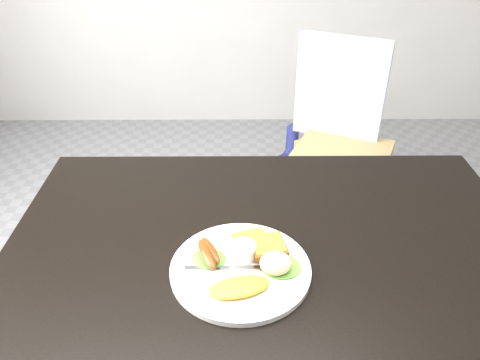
# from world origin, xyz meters

# --- Properties ---
(dining_table) EXTENTS (1.20, 0.80, 0.04)m
(dining_table) POSITION_xyz_m (0.00, 0.00, 0.73)
(dining_table) COLOR black
(dining_table) RESTS_ON ground
(dining_chair) EXTENTS (0.51, 0.51, 0.05)m
(dining_chair) POSITION_xyz_m (0.37, 0.92, 0.45)
(dining_chair) COLOR tan
(dining_chair) RESTS_ON ground
(person) EXTENTS (0.65, 0.53, 1.55)m
(person) POSITION_xyz_m (0.12, 0.80, 0.78)
(person) COLOR navy
(person) RESTS_ON ground
(plate) EXTENTS (0.30, 0.30, 0.01)m
(plate) POSITION_xyz_m (-0.07, -0.09, 0.76)
(plate) COLOR white
(plate) RESTS_ON dining_table
(lettuce_left) EXTENTS (0.09, 0.08, 0.01)m
(lettuce_left) POSITION_xyz_m (-0.13, -0.06, 0.77)
(lettuce_left) COLOR green
(lettuce_left) RESTS_ON plate
(lettuce_right) EXTENTS (0.09, 0.08, 0.01)m
(lettuce_right) POSITION_xyz_m (0.02, -0.09, 0.77)
(lettuce_right) COLOR #48961F
(lettuce_right) RESTS_ON plate
(omelette) EXTENTS (0.14, 0.09, 0.02)m
(omelette) POSITION_xyz_m (-0.07, -0.15, 0.77)
(omelette) COLOR yellow
(omelette) RESTS_ON plate
(sausage_a) EXTENTS (0.06, 0.10, 0.02)m
(sausage_a) POSITION_xyz_m (-0.14, -0.07, 0.78)
(sausage_a) COLOR #5E3311
(sausage_a) RESTS_ON lettuce_left
(sausage_b) EXTENTS (0.06, 0.09, 0.02)m
(sausage_b) POSITION_xyz_m (-0.13, -0.06, 0.78)
(sausage_b) COLOR #6D300E
(sausage_b) RESTS_ON lettuce_left
(ramekin) EXTENTS (0.07, 0.07, 0.03)m
(ramekin) POSITION_xyz_m (-0.06, -0.06, 0.78)
(ramekin) COLOR white
(ramekin) RESTS_ON plate
(toast_a) EXTENTS (0.09, 0.09, 0.01)m
(toast_a) POSITION_xyz_m (-0.04, -0.01, 0.77)
(toast_a) COLOR olive
(toast_a) RESTS_ON plate
(toast_b) EXTENTS (0.09, 0.09, 0.01)m
(toast_b) POSITION_xyz_m (-0.01, -0.04, 0.78)
(toast_b) COLOR brown
(toast_b) RESTS_ON toast_a
(potato_salad) EXTENTS (0.08, 0.08, 0.04)m
(potato_salad) POSITION_xyz_m (0.01, -0.10, 0.79)
(potato_salad) COLOR beige
(potato_salad) RESTS_ON lettuce_right
(fork) EXTENTS (0.16, 0.01, 0.00)m
(fork) POSITION_xyz_m (-0.10, -0.09, 0.76)
(fork) COLOR #ADAFB7
(fork) RESTS_ON plate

